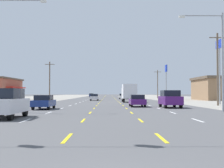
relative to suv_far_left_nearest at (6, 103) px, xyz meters
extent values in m
plane|color=#4C4C4F|center=(7.04, 49.67, -1.03)|extent=(572.00, 572.00, 0.00)
cube|color=gray|center=(31.79, 49.67, -1.02)|extent=(28.00, 440.00, 0.01)
cube|color=white|center=(1.79, -1.83, -1.02)|extent=(0.14, 2.60, 0.01)
cube|color=white|center=(1.79, 5.67, -1.02)|extent=(0.14, 2.60, 0.01)
cube|color=white|center=(1.79, 13.17, -1.02)|extent=(0.14, 2.60, 0.01)
cube|color=white|center=(1.79, 20.67, -1.02)|extent=(0.14, 2.60, 0.01)
cube|color=white|center=(1.79, 28.17, -1.02)|extent=(0.14, 2.60, 0.01)
cube|color=white|center=(1.79, 35.67, -1.02)|extent=(0.14, 2.60, 0.01)
cube|color=white|center=(1.79, 43.17, -1.02)|extent=(0.14, 2.60, 0.01)
cube|color=white|center=(1.79, 50.67, -1.02)|extent=(0.14, 2.60, 0.01)
cube|color=white|center=(1.79, 58.17, -1.02)|extent=(0.14, 2.60, 0.01)
cube|color=white|center=(1.79, 65.67, -1.02)|extent=(0.14, 2.60, 0.01)
cube|color=white|center=(1.79, 73.17, -1.02)|extent=(0.14, 2.60, 0.01)
cube|color=white|center=(1.79, 80.67, -1.02)|extent=(0.14, 2.60, 0.01)
cube|color=white|center=(1.79, 88.17, -1.02)|extent=(0.14, 2.60, 0.01)
cube|color=white|center=(1.79, 95.67, -1.02)|extent=(0.14, 2.60, 0.01)
cube|color=white|center=(1.79, 103.17, -1.02)|extent=(0.14, 2.60, 0.01)
cube|color=white|center=(1.79, 110.67, -1.02)|extent=(0.14, 2.60, 0.01)
cube|color=white|center=(1.79, 118.17, -1.02)|extent=(0.14, 2.60, 0.01)
cube|color=white|center=(1.79, 125.67, -1.02)|extent=(0.14, 2.60, 0.01)
cube|color=white|center=(1.79, 133.17, -1.02)|extent=(0.14, 2.60, 0.01)
cube|color=white|center=(1.79, 140.67, -1.02)|extent=(0.14, 2.60, 0.01)
cube|color=white|center=(1.79, 148.17, -1.02)|extent=(0.14, 2.60, 0.01)
cube|color=white|center=(1.79, 155.67, -1.02)|extent=(0.14, 2.60, 0.01)
cube|color=white|center=(1.79, 163.17, -1.02)|extent=(0.14, 2.60, 0.01)
cube|color=white|center=(1.79, 170.67, -1.02)|extent=(0.14, 2.60, 0.01)
cube|color=white|center=(1.79, 178.17, -1.02)|extent=(0.14, 2.60, 0.01)
cube|color=white|center=(1.79, 185.67, -1.02)|extent=(0.14, 2.60, 0.01)
cube|color=white|center=(1.79, 193.17, -1.02)|extent=(0.14, 2.60, 0.01)
cube|color=white|center=(1.79, 200.67, -1.02)|extent=(0.14, 2.60, 0.01)
cube|color=yellow|center=(5.29, -9.33, -1.02)|extent=(0.14, 2.60, 0.01)
cube|color=yellow|center=(5.29, -1.83, -1.02)|extent=(0.14, 2.60, 0.01)
cube|color=yellow|center=(5.29, 5.67, -1.02)|extent=(0.14, 2.60, 0.01)
cube|color=yellow|center=(5.29, 13.17, -1.02)|extent=(0.14, 2.60, 0.01)
cube|color=yellow|center=(5.29, 20.67, -1.02)|extent=(0.14, 2.60, 0.01)
cube|color=yellow|center=(5.29, 28.17, -1.02)|extent=(0.14, 2.60, 0.01)
cube|color=yellow|center=(5.29, 35.67, -1.02)|extent=(0.14, 2.60, 0.01)
cube|color=yellow|center=(5.29, 43.17, -1.02)|extent=(0.14, 2.60, 0.01)
cube|color=yellow|center=(5.29, 50.67, -1.02)|extent=(0.14, 2.60, 0.01)
cube|color=yellow|center=(5.29, 58.17, -1.02)|extent=(0.14, 2.60, 0.01)
cube|color=yellow|center=(5.29, 65.67, -1.02)|extent=(0.14, 2.60, 0.01)
cube|color=yellow|center=(5.29, 73.17, -1.02)|extent=(0.14, 2.60, 0.01)
cube|color=yellow|center=(5.29, 80.67, -1.02)|extent=(0.14, 2.60, 0.01)
cube|color=yellow|center=(5.29, 88.17, -1.02)|extent=(0.14, 2.60, 0.01)
cube|color=yellow|center=(5.29, 95.67, -1.02)|extent=(0.14, 2.60, 0.01)
cube|color=yellow|center=(5.29, 103.17, -1.02)|extent=(0.14, 2.60, 0.01)
cube|color=yellow|center=(5.29, 110.67, -1.02)|extent=(0.14, 2.60, 0.01)
cube|color=yellow|center=(5.29, 118.17, -1.02)|extent=(0.14, 2.60, 0.01)
cube|color=yellow|center=(5.29, 125.67, -1.02)|extent=(0.14, 2.60, 0.01)
cube|color=yellow|center=(5.29, 133.17, -1.02)|extent=(0.14, 2.60, 0.01)
cube|color=yellow|center=(5.29, 140.67, -1.02)|extent=(0.14, 2.60, 0.01)
cube|color=yellow|center=(5.29, 148.17, -1.02)|extent=(0.14, 2.60, 0.01)
cube|color=yellow|center=(5.29, 155.67, -1.02)|extent=(0.14, 2.60, 0.01)
cube|color=yellow|center=(5.29, 163.17, -1.02)|extent=(0.14, 2.60, 0.01)
cube|color=yellow|center=(5.29, 170.67, -1.02)|extent=(0.14, 2.60, 0.01)
cube|color=yellow|center=(5.29, 178.17, -1.02)|extent=(0.14, 2.60, 0.01)
cube|color=yellow|center=(5.29, 185.67, -1.02)|extent=(0.14, 2.60, 0.01)
cube|color=yellow|center=(5.29, 193.17, -1.02)|extent=(0.14, 2.60, 0.01)
cube|color=yellow|center=(5.29, 200.67, -1.02)|extent=(0.14, 2.60, 0.01)
cube|color=yellow|center=(8.79, -9.33, -1.02)|extent=(0.14, 2.60, 0.01)
cube|color=yellow|center=(8.79, -1.83, -1.02)|extent=(0.14, 2.60, 0.01)
cube|color=yellow|center=(8.79, 5.67, -1.02)|extent=(0.14, 2.60, 0.01)
cube|color=yellow|center=(8.79, 13.17, -1.02)|extent=(0.14, 2.60, 0.01)
cube|color=yellow|center=(8.79, 20.67, -1.02)|extent=(0.14, 2.60, 0.01)
cube|color=yellow|center=(8.79, 28.17, -1.02)|extent=(0.14, 2.60, 0.01)
cube|color=yellow|center=(8.79, 35.67, -1.02)|extent=(0.14, 2.60, 0.01)
cube|color=yellow|center=(8.79, 43.17, -1.02)|extent=(0.14, 2.60, 0.01)
cube|color=yellow|center=(8.79, 50.67, -1.02)|extent=(0.14, 2.60, 0.01)
cube|color=yellow|center=(8.79, 58.17, -1.02)|extent=(0.14, 2.60, 0.01)
cube|color=yellow|center=(8.79, 65.67, -1.02)|extent=(0.14, 2.60, 0.01)
cube|color=yellow|center=(8.79, 73.17, -1.02)|extent=(0.14, 2.60, 0.01)
cube|color=yellow|center=(8.79, 80.67, -1.02)|extent=(0.14, 2.60, 0.01)
cube|color=yellow|center=(8.79, 88.17, -1.02)|extent=(0.14, 2.60, 0.01)
cube|color=yellow|center=(8.79, 95.67, -1.02)|extent=(0.14, 2.60, 0.01)
cube|color=yellow|center=(8.79, 103.17, -1.02)|extent=(0.14, 2.60, 0.01)
cube|color=yellow|center=(8.79, 110.67, -1.02)|extent=(0.14, 2.60, 0.01)
cube|color=yellow|center=(8.79, 118.17, -1.02)|extent=(0.14, 2.60, 0.01)
cube|color=yellow|center=(8.79, 125.67, -1.02)|extent=(0.14, 2.60, 0.01)
cube|color=yellow|center=(8.79, 133.17, -1.02)|extent=(0.14, 2.60, 0.01)
cube|color=yellow|center=(8.79, 140.67, -1.02)|extent=(0.14, 2.60, 0.01)
cube|color=yellow|center=(8.79, 148.17, -1.02)|extent=(0.14, 2.60, 0.01)
cube|color=yellow|center=(8.79, 155.67, -1.02)|extent=(0.14, 2.60, 0.01)
cube|color=yellow|center=(8.79, 163.17, -1.02)|extent=(0.14, 2.60, 0.01)
cube|color=yellow|center=(8.79, 170.67, -1.02)|extent=(0.14, 2.60, 0.01)
cube|color=yellow|center=(8.79, 178.17, -1.02)|extent=(0.14, 2.60, 0.01)
cube|color=yellow|center=(8.79, 185.67, -1.02)|extent=(0.14, 2.60, 0.01)
cube|color=yellow|center=(8.79, 193.17, -1.02)|extent=(0.14, 2.60, 0.01)
cube|color=yellow|center=(8.79, 200.67, -1.02)|extent=(0.14, 2.60, 0.01)
cube|color=white|center=(12.29, -1.83, -1.02)|extent=(0.14, 2.60, 0.01)
cube|color=white|center=(12.29, 5.67, -1.02)|extent=(0.14, 2.60, 0.01)
cube|color=white|center=(12.29, 13.17, -1.02)|extent=(0.14, 2.60, 0.01)
cube|color=white|center=(12.29, 20.67, -1.02)|extent=(0.14, 2.60, 0.01)
cube|color=white|center=(12.29, 28.17, -1.02)|extent=(0.14, 2.60, 0.01)
cube|color=white|center=(12.29, 35.67, -1.02)|extent=(0.14, 2.60, 0.01)
cube|color=white|center=(12.29, 43.17, -1.02)|extent=(0.14, 2.60, 0.01)
cube|color=white|center=(12.29, 50.67, -1.02)|extent=(0.14, 2.60, 0.01)
cube|color=white|center=(12.29, 58.17, -1.02)|extent=(0.14, 2.60, 0.01)
cube|color=white|center=(12.29, 65.67, -1.02)|extent=(0.14, 2.60, 0.01)
cube|color=white|center=(12.29, 73.17, -1.02)|extent=(0.14, 2.60, 0.01)
cube|color=white|center=(12.29, 80.67, -1.02)|extent=(0.14, 2.60, 0.01)
cube|color=white|center=(12.29, 88.17, -1.02)|extent=(0.14, 2.60, 0.01)
cube|color=white|center=(12.29, 95.67, -1.02)|extent=(0.14, 2.60, 0.01)
cube|color=white|center=(12.29, 103.17, -1.02)|extent=(0.14, 2.60, 0.01)
cube|color=white|center=(12.29, 110.67, -1.02)|extent=(0.14, 2.60, 0.01)
cube|color=white|center=(12.29, 118.17, -1.02)|extent=(0.14, 2.60, 0.01)
cube|color=white|center=(12.29, 125.67, -1.02)|extent=(0.14, 2.60, 0.01)
cube|color=white|center=(12.29, 133.17, -1.02)|extent=(0.14, 2.60, 0.01)
cube|color=white|center=(12.29, 140.67, -1.02)|extent=(0.14, 2.60, 0.01)
cube|color=white|center=(12.29, 148.17, -1.02)|extent=(0.14, 2.60, 0.01)
cube|color=white|center=(12.29, 155.67, -1.02)|extent=(0.14, 2.60, 0.01)
cube|color=white|center=(12.29, 163.17, -1.02)|extent=(0.14, 2.60, 0.01)
cube|color=white|center=(12.29, 170.67, -1.02)|extent=(0.14, 2.60, 0.01)
cube|color=white|center=(12.29, 178.17, -1.02)|extent=(0.14, 2.60, 0.01)
cube|color=white|center=(12.29, 185.67, -1.02)|extent=(0.14, 2.60, 0.01)
cube|color=white|center=(12.29, 193.17, -1.02)|extent=(0.14, 2.60, 0.01)
cube|color=white|center=(12.29, 200.67, -1.02)|extent=(0.14, 2.60, 0.01)
cube|color=silver|center=(0.00, 0.01, -0.19)|extent=(1.98, 4.90, 0.92)
cube|color=black|center=(0.00, -0.04, 0.61)|extent=(1.82, 2.70, 0.68)
cylinder|color=black|center=(-0.84, 1.71, -0.65)|extent=(0.26, 0.76, 0.76)
cylinder|color=black|center=(0.84, 1.71, -0.65)|extent=(0.26, 0.76, 0.76)
cylinder|color=black|center=(0.84, -1.69, -0.65)|extent=(0.26, 0.76, 0.76)
cube|color=navy|center=(0.15, 11.80, -0.40)|extent=(1.80, 4.50, 0.62)
cube|color=black|center=(0.15, 11.70, 0.17)|extent=(1.62, 2.10, 0.52)
cylinder|color=black|center=(-0.62, 13.35, -0.71)|extent=(0.22, 0.64, 0.64)
cylinder|color=black|center=(0.92, 13.35, -0.71)|extent=(0.22, 0.64, 0.64)
cylinder|color=black|center=(-0.62, 10.25, -0.71)|extent=(0.22, 0.64, 0.64)
cylinder|color=black|center=(0.92, 10.25, -0.71)|extent=(0.22, 0.64, 0.64)
cube|color=#4C196B|center=(13.88, 14.91, -0.19)|extent=(1.98, 4.90, 0.92)
cube|color=black|center=(13.88, 14.86, 0.61)|extent=(1.82, 2.70, 0.68)
cylinder|color=black|center=(13.04, 16.61, -0.65)|extent=(0.26, 0.76, 0.76)
cylinder|color=black|center=(14.72, 16.61, -0.65)|extent=(0.26, 0.76, 0.76)
cylinder|color=black|center=(13.04, 13.21, -0.65)|extent=(0.26, 0.76, 0.76)
cylinder|color=black|center=(14.72, 13.21, -0.65)|extent=(0.26, 0.76, 0.76)
cube|color=#4C196B|center=(10.35, 17.44, -0.40)|extent=(1.80, 4.50, 0.62)
cube|color=black|center=(10.35, 17.34, 0.17)|extent=(1.62, 2.10, 0.52)
cylinder|color=black|center=(9.58, 18.99, -0.71)|extent=(0.22, 0.64, 0.64)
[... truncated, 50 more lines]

